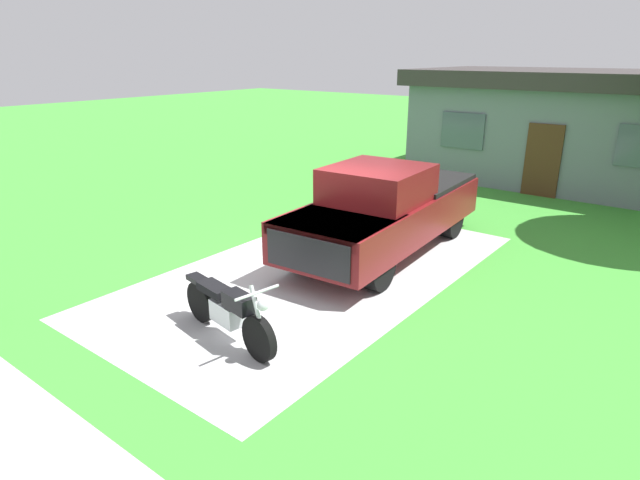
{
  "coord_description": "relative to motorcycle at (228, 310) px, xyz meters",
  "views": [
    {
      "loc": [
        5.88,
        -7.47,
        4.02
      ],
      "look_at": [
        0.46,
        -0.49,
        0.9
      ],
      "focal_mm": 29.91,
      "sensor_mm": 36.0,
      "label": 1
    }
  ],
  "objects": [
    {
      "name": "ground_plane",
      "position": [
        -0.54,
        2.79,
        -0.47
      ],
      "size": [
        80.0,
        80.0,
        0.0
      ],
      "primitive_type": "plane",
      "color": "green"
    },
    {
      "name": "pickup_truck",
      "position": [
        -0.14,
        4.64,
        0.48
      ],
      "size": [
        2.35,
        5.73,
        1.9
      ],
      "color": "black",
      "rests_on": "ground"
    },
    {
      "name": "driveway_pad",
      "position": [
        -0.54,
        2.79,
        -0.47
      ],
      "size": [
        4.58,
        8.49,
        0.01
      ],
      "primitive_type": "cube",
      "color": "#B3B3B3",
      "rests_on": "ground"
    },
    {
      "name": "neighbor_house",
      "position": [
        1.02,
        13.93,
        1.32
      ],
      "size": [
        9.6,
        5.6,
        3.5
      ],
      "color": "slate",
      "rests_on": "ground"
    },
    {
      "name": "motorcycle",
      "position": [
        0.0,
        0.0,
        0.0
      ],
      "size": [
        2.2,
        0.76,
        1.09
      ],
      "color": "black",
      "rests_on": "ground"
    }
  ]
}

